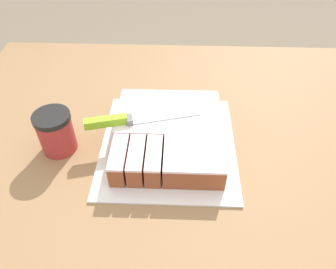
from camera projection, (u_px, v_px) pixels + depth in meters
countertop at (181, 236)px, 1.21m from camera, size 1.40×1.10×0.95m
cake_board at (168, 144)px, 0.88m from camera, size 0.35×0.38×0.01m
cake at (169, 134)px, 0.86m from camera, size 0.28×0.31×0.06m
knife at (121, 121)px, 0.84m from camera, size 0.30×0.10×0.02m
coffee_cup at (56, 132)px, 0.83m from camera, size 0.09×0.09×0.11m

